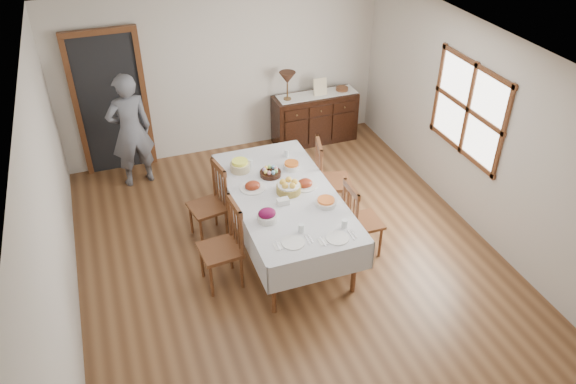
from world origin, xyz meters
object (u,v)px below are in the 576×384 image
object	(u,v)px
dining_table	(284,200)
table_lamp	(287,79)
sideboard	(315,118)
person	(130,127)
chair_left_near	(225,244)
chair_right_far	(329,178)
chair_left_far	(211,202)
chair_right_near	(359,219)

from	to	relation	value
dining_table	table_lamp	bearing A→B (deg)	69.47
sideboard	person	world-z (taller)	person
chair_left_near	person	bearing A→B (deg)	-169.11
chair_right_far	person	bearing A→B (deg)	69.29
dining_table	person	bearing A→B (deg)	125.40
dining_table	chair_right_far	distance (m)	0.97
dining_table	sideboard	distance (m)	2.85
chair_left_far	person	bearing A→B (deg)	-165.39
sideboard	table_lamp	xyz separation A→B (m)	(-0.48, -0.01, 0.76)
person	table_lamp	distance (m)	2.49
chair_left_far	table_lamp	bearing A→B (deg)	127.73
chair_left_near	chair_right_far	bearing A→B (deg)	112.71
chair_left_far	person	xyz separation A→B (m)	(-0.75, 1.62, 0.39)
person	chair_left_near	bearing A→B (deg)	94.55
person	table_lamp	xyz separation A→B (m)	(2.46, 0.27, 0.26)
person	chair_right_near	bearing A→B (deg)	121.72
dining_table	sideboard	size ratio (longest dim) A/B	1.74
dining_table	chair_left_far	size ratio (longest dim) A/B	2.32
person	chair_right_far	bearing A→B (deg)	133.76
chair_left_far	chair_right_far	world-z (taller)	chair_right_far
chair_right_near	person	distance (m)	3.51
chair_left_near	chair_right_near	size ratio (longest dim) A/B	1.07
chair_left_far	table_lamp	distance (m)	2.63
chair_left_near	chair_right_near	bearing A→B (deg)	83.77
chair_left_near	chair_left_far	bearing A→B (deg)	171.99
dining_table	chair_left_near	world-z (taller)	chair_left_near
chair_right_near	chair_right_far	world-z (taller)	chair_right_far
chair_right_near	chair_left_far	bearing A→B (deg)	59.87
chair_right_far	person	xyz separation A→B (m)	(-2.35, 1.67, 0.36)
chair_right_far	table_lamp	xyz separation A→B (m)	(0.11, 1.94, 0.62)
sideboard	table_lamp	distance (m)	0.90
table_lamp	chair_left_far	bearing A→B (deg)	-132.10
chair_right_near	person	size ratio (longest dim) A/B	0.55
table_lamp	chair_right_far	bearing A→B (deg)	-93.27
chair_right_near	table_lamp	xyz separation A→B (m)	(0.10, 2.84, 0.66)
chair_left_far	table_lamp	xyz separation A→B (m)	(1.71, 1.89, 0.66)
chair_left_far	person	world-z (taller)	person
chair_right_near	sideboard	xyz separation A→B (m)	(0.58, 2.85, -0.10)
chair_right_near	chair_right_far	size ratio (longest dim) A/B	0.92
dining_table	chair_right_far	bearing A→B (deg)	31.98
sideboard	person	distance (m)	2.99
chair_left_near	person	world-z (taller)	person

